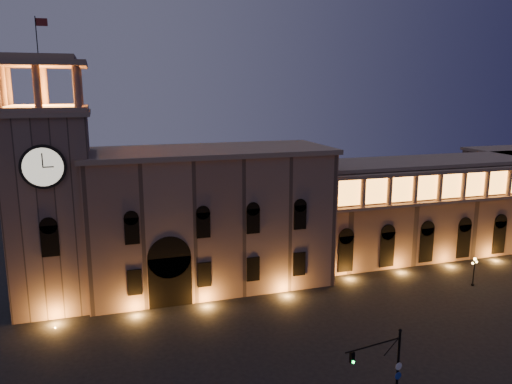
# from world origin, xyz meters

# --- Properties ---
(ground) EXTENTS (160.00, 160.00, 0.00)m
(ground) POSITION_xyz_m (0.00, 0.00, 0.00)
(ground) COLOR black
(ground) RESTS_ON ground
(government_building) EXTENTS (30.80, 12.80, 17.60)m
(government_building) POSITION_xyz_m (-2.08, 21.93, 8.77)
(government_building) COLOR #785B4E
(government_building) RESTS_ON ground
(clock_tower) EXTENTS (9.80, 9.80, 32.40)m
(clock_tower) POSITION_xyz_m (-20.50, 20.98, 12.50)
(clock_tower) COLOR #785B4E
(clock_tower) RESTS_ON ground
(colonnade_wing) EXTENTS (40.60, 11.50, 14.50)m
(colonnade_wing) POSITION_xyz_m (32.00, 23.92, 7.33)
(colonnade_wing) COLOR brown
(colonnade_wing) RESTS_ON ground
(traffic_light) EXTENTS (5.24, 1.18, 7.25)m
(traffic_light) POSITION_xyz_m (5.02, -9.10, 3.81)
(traffic_light) COLOR black
(traffic_light) RESTS_ON ground
(street_lamp_near) EXTENTS (1.26, 0.56, 3.78)m
(street_lamp_near) POSITION_xyz_m (30.00, 10.65, 2.26)
(street_lamp_near) COLOR black
(street_lamp_near) RESTS_ON ground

